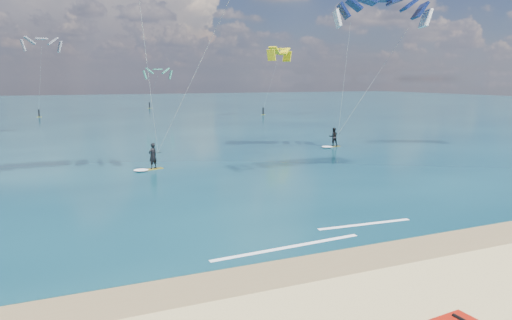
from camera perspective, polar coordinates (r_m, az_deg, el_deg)
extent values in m
plane|color=tan|center=(52.27, -13.37, 2.19)|extent=(320.00, 320.00, 0.00)
cube|color=brown|center=(17.80, 7.26, -12.97)|extent=(320.00, 2.40, 0.01)
cube|color=#0A2B3A|center=(115.64, -18.65, 6.15)|extent=(320.00, 200.00, 0.04)
cube|color=yellow|center=(36.24, -12.71, -1.09)|extent=(1.58, 0.82, 0.07)
imported|color=black|center=(36.06, -12.77, 0.52)|extent=(0.87, 0.78, 2.00)
cylinder|color=black|center=(35.74, -12.17, 0.93)|extent=(0.60, 0.19, 0.04)
cube|color=gold|center=(47.89, 9.62, 1.71)|extent=(1.53, 0.56, 0.07)
imported|color=black|center=(47.76, 9.66, 2.87)|extent=(1.08, 0.93, 1.91)
cylinder|color=black|center=(47.62, 10.22, 3.23)|extent=(0.61, 0.08, 0.04)
cube|color=white|center=(19.38, 4.06, -10.81)|extent=(6.95, 0.61, 0.01)
cube|color=white|center=(22.82, 13.47, -7.81)|extent=(4.97, 0.60, 0.01)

